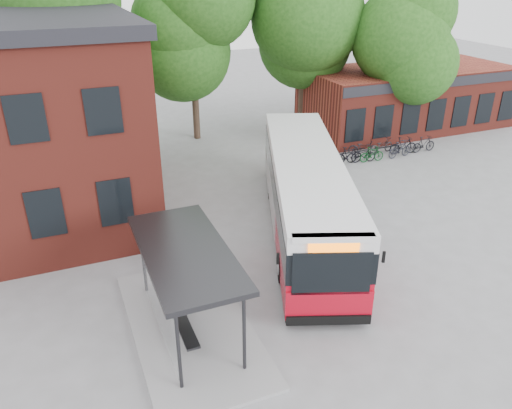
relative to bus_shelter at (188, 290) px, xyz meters
name	(u,v)px	position (x,y,z in m)	size (l,w,h in m)	color
ground	(304,280)	(4.50, 1.00, -1.45)	(100.00, 100.00, 0.00)	slate
shop_row	(407,98)	(19.50, 15.00, 0.55)	(14.00, 6.20, 4.00)	maroon
bus_shelter	(188,290)	(0.00, 0.00, 0.00)	(3.60, 7.00, 2.90)	#29292C
bike_rail	(366,153)	(13.78, 11.00, -1.26)	(5.20, 0.10, 0.38)	#29292C
tree_0	(72,61)	(-1.50, 17.00, 4.05)	(7.92, 7.92, 11.00)	#1B4512
tree_1	(193,56)	(5.50, 18.00, 3.75)	(7.92, 7.92, 10.40)	#1B4512
tree_2	(304,46)	(12.50, 17.00, 4.05)	(7.92, 7.92, 11.00)	#1B4512
tree_3	(406,65)	(17.50, 13.00, 3.19)	(7.04, 7.04, 9.28)	#1B4512
city_bus	(305,195)	(6.20, 4.30, 0.21)	(2.78, 13.03, 3.31)	#AB0819
bicycle_0	(324,158)	(10.75, 10.70, -1.05)	(0.54, 1.54, 0.81)	#114420
bicycle_1	(348,155)	(12.07, 10.25, -0.93)	(0.49, 1.72, 1.03)	black
bicycle_2	(361,155)	(12.91, 10.24, -1.00)	(0.60, 1.72, 0.90)	black
bicycle_3	(372,154)	(13.51, 10.05, -1.00)	(0.42, 1.50, 0.90)	#0C3B17
bicycle_4	(363,147)	(13.70, 11.25, -1.00)	(0.60, 1.72, 0.91)	black
bicycle_5	(400,149)	(15.42, 10.03, -0.96)	(0.46, 1.64, 0.98)	#21222B
bicycle_6	(381,146)	(14.85, 11.03, -0.98)	(0.62, 1.78, 0.94)	#252529
bicycle_7	(403,145)	(15.97, 10.45, -0.93)	(0.49, 1.73, 1.04)	black
bicycle_extra_0	(424,144)	(17.34, 10.26, -0.97)	(0.46, 1.61, 0.97)	black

